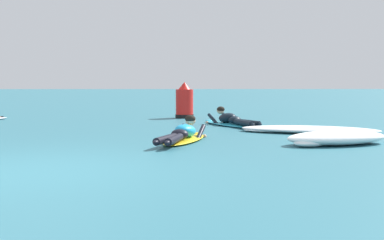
{
  "coord_description": "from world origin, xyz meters",
  "views": [
    {
      "loc": [
        1.94,
        -6.72,
        1.18
      ],
      "look_at": [
        2.29,
        5.58,
        0.25
      ],
      "focal_mm": 47.71,
      "sensor_mm": 36.0,
      "label": 1
    }
  ],
  "objects": [
    {
      "name": "surfer_near",
      "position": [
        2.05,
        3.21,
        0.14
      ],
      "size": [
        1.17,
        2.58,
        0.54
      ],
      "color": "yellow",
      "rests_on": "ground"
    },
    {
      "name": "channel_marker_buoy",
      "position": [
        2.17,
        9.65,
        0.47
      ],
      "size": [
        0.59,
        0.59,
        1.16
      ],
      "color": "red",
      "rests_on": "ground"
    },
    {
      "name": "whitewater_front",
      "position": [
        4.92,
        2.66,
        0.12
      ],
      "size": [
        2.2,
        1.42,
        0.27
      ],
      "color": "white",
      "rests_on": "ground"
    },
    {
      "name": "ground_plane",
      "position": [
        0.0,
        10.0,
        0.0
      ],
      "size": [
        120.0,
        120.0,
        0.0
      ],
      "primitive_type": "plane",
      "color": "#2D6B7A"
    },
    {
      "name": "surfer_far",
      "position": [
        3.34,
        6.76,
        0.13
      ],
      "size": [
        1.49,
        2.63,
        0.55
      ],
      "color": "#2DB2D1",
      "rests_on": "ground"
    },
    {
      "name": "whitewater_mid_right",
      "position": [
        4.98,
        4.84,
        0.07
      ],
      "size": [
        3.31,
        1.92,
        0.16
      ],
      "color": "white",
      "rests_on": "ground"
    }
  ]
}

